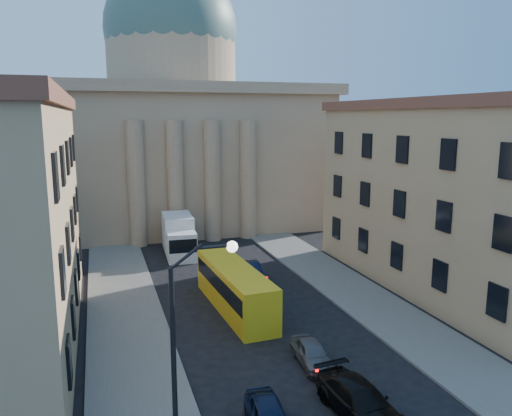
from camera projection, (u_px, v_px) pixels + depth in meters
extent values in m
cube|color=#5A5852|center=(132.00, 353.00, 28.46)|extent=(5.00, 60.00, 0.15)
cube|color=#5A5852|center=(391.00, 317.00, 33.59)|extent=(5.00, 60.00, 0.15)
cube|color=#93795A|center=(175.00, 158.00, 65.16)|extent=(34.00, 26.00, 16.00)
cube|color=#93795A|center=(173.00, 92.00, 63.64)|extent=(35.50, 27.50, 1.20)
cylinder|color=#93795A|center=(172.00, 63.00, 62.99)|extent=(16.00, 16.00, 8.00)
sphere|color=#4A655B|center=(171.00, 30.00, 62.26)|extent=(16.40, 16.40, 16.40)
cube|color=#93795A|center=(327.00, 173.00, 70.07)|extent=(13.00, 13.00, 11.00)
cone|color=brown|center=(328.00, 119.00, 68.71)|extent=(26.02, 26.02, 4.00)
cylinder|color=#93795A|center=(136.00, 184.00, 51.27)|extent=(1.80, 1.80, 13.00)
cylinder|color=#93795A|center=(175.00, 183.00, 52.47)|extent=(1.80, 1.80, 13.00)
cylinder|color=#93795A|center=(212.00, 181.00, 53.68)|extent=(1.80, 1.80, 13.00)
cylinder|color=#93795A|center=(248.00, 180.00, 54.88)|extent=(1.80, 1.80, 13.00)
cube|color=tan|center=(461.00, 200.00, 38.64)|extent=(11.00, 26.00, 14.00)
cube|color=brown|center=(469.00, 104.00, 37.31)|extent=(11.60, 26.60, 0.80)
cylinder|color=black|center=(174.00, 370.00, 18.69)|extent=(0.20, 0.20, 8.00)
cylinder|color=black|center=(186.00, 257.00, 18.07)|extent=(1.30, 0.12, 0.96)
cylinder|color=black|center=(212.00, 247.00, 18.32)|extent=(1.30, 0.12, 0.12)
sphere|color=white|center=(232.00, 247.00, 18.55)|extent=(0.44, 0.44, 0.44)
imported|color=black|center=(360.00, 401.00, 22.37)|extent=(2.63, 5.50, 1.55)
imported|color=#4E4F53|center=(312.00, 353.00, 27.17)|extent=(1.81, 3.95, 1.31)
imported|color=black|center=(250.00, 272.00, 41.06)|extent=(1.98, 4.73, 1.52)
cube|color=gold|center=(235.00, 288.00, 34.87)|extent=(3.08, 11.00, 3.07)
cube|color=black|center=(235.00, 282.00, 34.78)|extent=(3.11, 10.41, 1.09)
cylinder|color=black|center=(240.00, 326.00, 31.08)|extent=(0.35, 1.00, 0.99)
cylinder|color=black|center=(269.00, 322.00, 31.78)|extent=(0.35, 1.00, 0.99)
cylinder|color=black|center=(206.00, 286.00, 38.34)|extent=(0.35, 1.00, 0.99)
cylinder|color=black|center=(230.00, 283.00, 39.04)|extent=(0.35, 1.00, 0.99)
cube|color=silver|center=(182.00, 246.00, 46.74)|extent=(2.78, 2.89, 2.76)
cube|color=black|center=(183.00, 246.00, 45.42)|extent=(2.53, 0.27, 1.26)
cube|color=silver|center=(178.00, 232.00, 49.57)|extent=(3.00, 4.96, 3.56)
cylinder|color=black|center=(170.00, 257.00, 46.17)|extent=(0.37, 1.05, 1.03)
cylinder|color=black|center=(195.00, 256.00, 46.75)|extent=(0.37, 1.05, 1.03)
cylinder|color=black|center=(166.00, 245.00, 50.54)|extent=(0.37, 1.05, 1.03)
cylinder|color=black|center=(188.00, 244.00, 51.12)|extent=(0.37, 1.05, 1.03)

